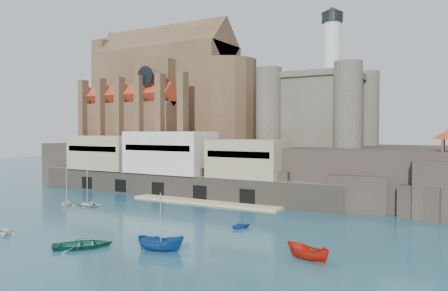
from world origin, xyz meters
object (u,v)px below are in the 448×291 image
church (169,96)px  boat_2 (161,251)px  boat_1 (4,235)px  castle_keep (320,106)px

church → boat_2: church is taller
boat_2 → boat_1: bearing=83.3°
boat_1 → boat_2: size_ratio=0.62×
castle_keep → boat_2: bearing=-91.2°
church → boat_2: 69.36m
castle_keep → boat_2: size_ratio=5.44×
church → boat_1: 63.61m
church → castle_keep: bearing=-1.1°
castle_keep → church: bearing=178.9°
church → boat_2: bearing=-53.5°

